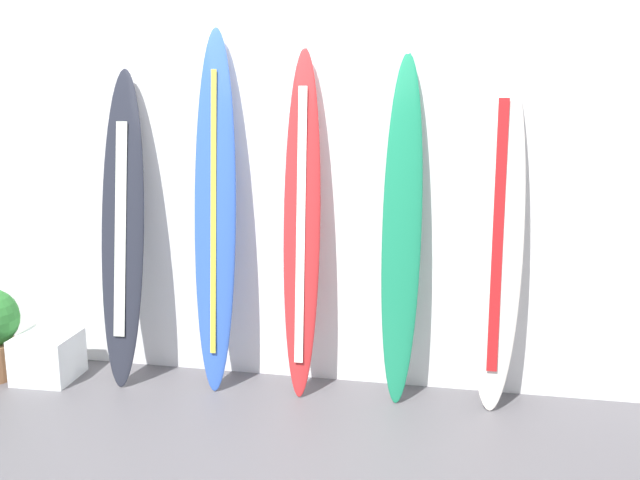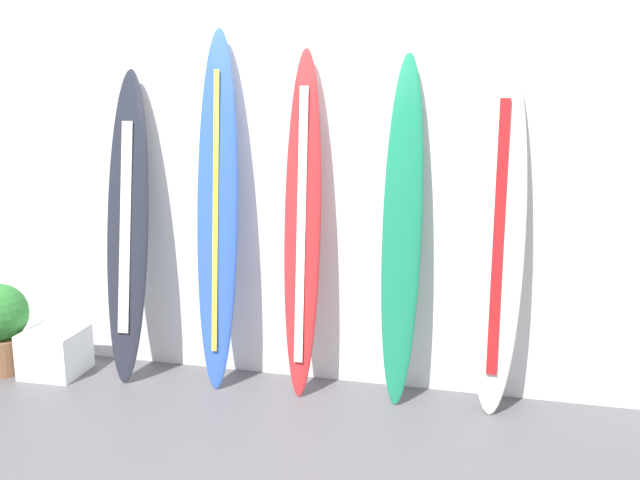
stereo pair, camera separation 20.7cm
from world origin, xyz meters
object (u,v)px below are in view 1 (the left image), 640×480
surfboard_charcoal (123,230)px  display_block_left (48,357)px  surfboard_cobalt (215,213)px  surfboard_crimson (302,229)px  surfboard_emerald (402,235)px  surfboard_ivory (497,238)px

surfboard_charcoal → display_block_left: 1.00m
surfboard_charcoal → surfboard_cobalt: surfboard_cobalt is taller
surfboard_crimson → surfboard_cobalt: bearing=-179.3°
surfboard_charcoal → surfboard_crimson: size_ratio=0.95×
surfboard_charcoal → surfboard_crimson: (1.15, 0.04, 0.04)m
surfboard_emerald → surfboard_cobalt: bearing=-178.5°
surfboard_crimson → surfboard_charcoal: bearing=-178.2°
surfboard_charcoal → surfboard_cobalt: (0.60, 0.03, 0.12)m
surfboard_emerald → surfboard_ivory: bearing=0.2°
surfboard_ivory → display_block_left: 2.95m
surfboard_crimson → surfboard_ivory: 1.15m
surfboard_cobalt → surfboard_ivory: size_ratio=1.08×
surfboard_cobalt → surfboard_emerald: (1.14, 0.03, -0.09)m
surfboard_cobalt → surfboard_ivory: (1.69, 0.03, -0.09)m
surfboard_emerald → display_block_left: (-2.27, -0.17, -0.87)m
surfboard_crimson → surfboard_ivory: size_ratio=1.02×
surfboard_ivory → display_block_left: size_ratio=5.53×
surfboard_cobalt → surfboard_ivory: surfboard_cobalt is taller
surfboard_ivory → display_block_left: (-2.81, -0.17, -0.87)m
surfboard_emerald → surfboard_ivory: (0.55, 0.00, 0.00)m
surfboard_emerald → surfboard_ivory: size_ratio=1.01×
surfboard_cobalt → surfboard_crimson: surfboard_cobalt is taller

